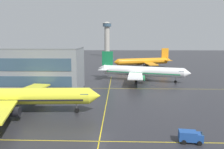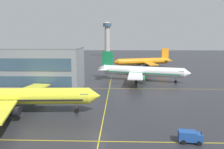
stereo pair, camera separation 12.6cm
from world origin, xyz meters
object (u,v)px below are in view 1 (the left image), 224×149
object	(u,v)px
airliner_front_gate	(17,97)
control_tower	(107,36)
airliner_third_row	(144,61)
service_truck_red_van	(191,136)
airliner_second_row	(141,71)

from	to	relation	value
airliner_front_gate	control_tower	size ratio (longest dim) A/B	1.16
airliner_third_row	airliner_front_gate	bearing A→B (deg)	-115.34
airliner_front_gate	service_truck_red_van	distance (m)	40.20
service_truck_red_van	airliner_front_gate	bearing A→B (deg)	159.32
airliner_front_gate	airliner_third_row	world-z (taller)	airliner_front_gate
airliner_front_gate	service_truck_red_van	xyz separation A→B (m)	(37.50, -14.15, -3.10)
airliner_front_gate	airliner_third_row	xyz separation A→B (m)	(40.22, 84.93, -0.17)
airliner_front_gate	control_tower	distance (m)	172.66
airliner_second_row	airliner_third_row	world-z (taller)	airliner_second_row
airliner_front_gate	airliner_third_row	distance (m)	93.98
service_truck_red_van	control_tower	distance (m)	188.18
service_truck_red_van	airliner_third_row	bearing A→B (deg)	88.43
airliner_front_gate	airliner_second_row	bearing A→B (deg)	50.92
airliner_second_row	airliner_third_row	xyz separation A→B (m)	(5.83, 42.59, -0.18)
airliner_front_gate	control_tower	world-z (taller)	control_tower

